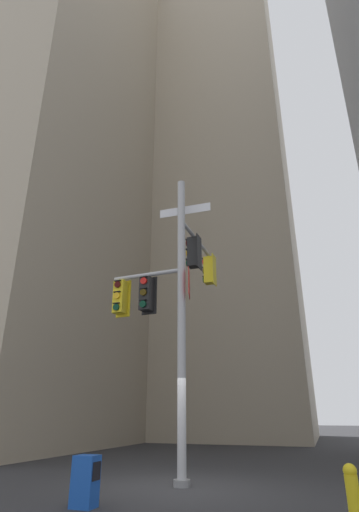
% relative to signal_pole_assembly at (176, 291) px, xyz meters
% --- Properties ---
extents(ground, '(120.00, 120.00, 0.00)m').
position_rel_signal_pole_assembly_xyz_m(ground, '(0.41, -0.63, -5.09)').
color(ground, '#2D2D30').
extents(building_tower_left, '(15.88, 15.88, 40.47)m').
position_rel_signal_pole_assembly_xyz_m(building_tower_left, '(-14.71, 8.45, 15.15)').
color(building_tower_left, tan).
rests_on(building_tower_left, ground).
extents(building_mid_block, '(12.52, 12.52, 52.47)m').
position_rel_signal_pole_assembly_xyz_m(building_mid_block, '(-3.24, 19.67, 21.14)').
color(building_mid_block, tan).
rests_on(building_mid_block, ground).
extents(signal_pole_assembly, '(3.08, 3.59, 8.48)m').
position_rel_signal_pole_assembly_xyz_m(signal_pole_assembly, '(0.00, 0.00, 0.00)').
color(signal_pole_assembly, '#B2B2B5').
rests_on(signal_pole_assembly, ground).
extents(fire_hydrant, '(0.33, 0.23, 0.84)m').
position_rel_signal_pole_assembly_xyz_m(fire_hydrant, '(4.17, -2.68, -4.65)').
color(fire_hydrant, yellow).
rests_on(fire_hydrant, ground).
extents(newspaper_box, '(0.45, 0.36, 0.89)m').
position_rel_signal_pole_assembly_xyz_m(newspaper_box, '(-0.57, -3.41, -4.65)').
color(newspaper_box, '#194CB2').
rests_on(newspaper_box, ground).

